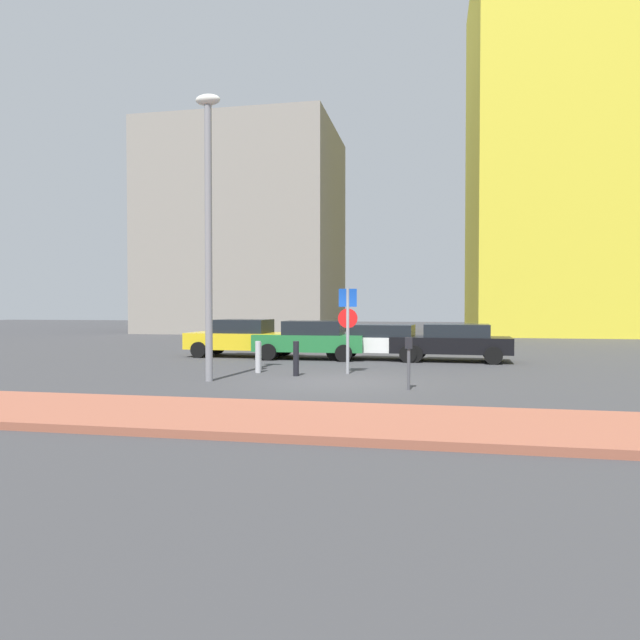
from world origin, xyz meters
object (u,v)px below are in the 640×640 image
(parked_car_yellow, at_px, (243,338))
(parked_car_black, at_px, (452,341))
(parking_sign_post, at_px, (348,320))
(parked_car_green, at_px, (311,339))
(traffic_bollard_near, at_px, (259,356))
(traffic_bollard_mid, at_px, (258,357))
(street_lamp, at_px, (208,215))
(traffic_bollard_far, at_px, (296,359))
(parked_car_white, at_px, (379,341))
(parking_meter, at_px, (409,356))

(parked_car_yellow, xyz_separation_m, parked_car_black, (8.34, -0.39, -0.04))
(parked_car_yellow, relative_size, parking_sign_post, 1.73)
(parked_car_green, relative_size, traffic_bollard_near, 4.83)
(parked_car_green, height_order, traffic_bollard_mid, parked_car_green)
(street_lamp, relative_size, traffic_bollard_near, 8.83)
(traffic_bollard_near, height_order, traffic_bollard_far, traffic_bollard_far)
(parked_car_green, relative_size, parked_car_white, 0.95)
(parked_car_yellow, relative_size, parked_car_green, 1.06)
(traffic_bollard_near, bearing_deg, traffic_bollard_far, -40.46)
(parked_car_yellow, relative_size, parked_car_black, 1.02)
(parked_car_yellow, height_order, parked_car_green, parked_car_yellow)
(parked_car_green, xyz_separation_m, parking_meter, (4.08, -7.51, 0.07))
(parked_car_yellow, bearing_deg, traffic_bollard_far, -58.14)
(parked_car_yellow, distance_m, traffic_bollard_mid, 5.77)
(street_lamp, height_order, traffic_bollard_far, street_lamp)
(parked_car_green, distance_m, parking_meter, 8.55)
(parked_car_yellow, xyz_separation_m, street_lamp, (1.55, -7.43, 3.78))
(parked_car_white, bearing_deg, traffic_bollard_mid, -123.06)
(parking_sign_post, height_order, traffic_bollard_far, parking_sign_post)
(traffic_bollard_far, bearing_deg, traffic_bollard_near, 139.54)
(parking_meter, bearing_deg, traffic_bollard_far, 147.38)
(parked_car_yellow, xyz_separation_m, traffic_bollard_far, (3.64, -5.86, -0.27))
(parked_car_yellow, height_order, traffic_bollard_mid, parked_car_yellow)
(parked_car_white, xyz_separation_m, traffic_bollard_near, (-3.52, -4.31, -0.28))
(traffic_bollard_near, bearing_deg, parked_car_black, 33.46)
(parked_car_yellow, bearing_deg, traffic_bollard_near, -65.36)
(traffic_bollard_near, bearing_deg, parked_car_white, 50.77)
(parked_car_white, height_order, traffic_bollard_mid, parked_car_white)
(parked_car_black, distance_m, parking_sign_post, 5.74)
(parking_sign_post, bearing_deg, parked_car_yellow, 135.31)
(street_lamp, distance_m, traffic_bollard_near, 5.07)
(parking_meter, relative_size, traffic_bollard_far, 1.26)
(street_lamp, bearing_deg, parked_car_green, 78.52)
(parked_car_green, relative_size, street_lamp, 0.55)
(parked_car_yellow, bearing_deg, parked_car_green, -9.95)
(parked_car_green, distance_m, parked_car_black, 5.39)
(parking_meter, height_order, traffic_bollard_mid, parking_meter)
(parked_car_white, bearing_deg, parked_car_yellow, 177.78)
(traffic_bollard_far, bearing_deg, parking_sign_post, 30.87)
(parked_car_black, xyz_separation_m, traffic_bollard_far, (-4.70, -5.48, -0.23))
(parked_car_yellow, bearing_deg, parking_sign_post, -44.69)
(parked_car_black, xyz_separation_m, street_lamp, (-6.79, -7.04, 3.82))
(parked_car_black, height_order, parking_meter, parked_car_black)
(parked_car_yellow, height_order, parked_car_white, parked_car_yellow)
(traffic_bollard_far, bearing_deg, street_lamp, -143.20)
(parked_car_black, bearing_deg, street_lamp, -133.95)
(parked_car_yellow, relative_size, traffic_bollard_far, 4.39)
(parked_car_green, relative_size, traffic_bollard_far, 4.15)
(parked_car_black, relative_size, parking_sign_post, 1.70)
(traffic_bollard_near, height_order, traffic_bollard_mid, traffic_bollard_mid)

